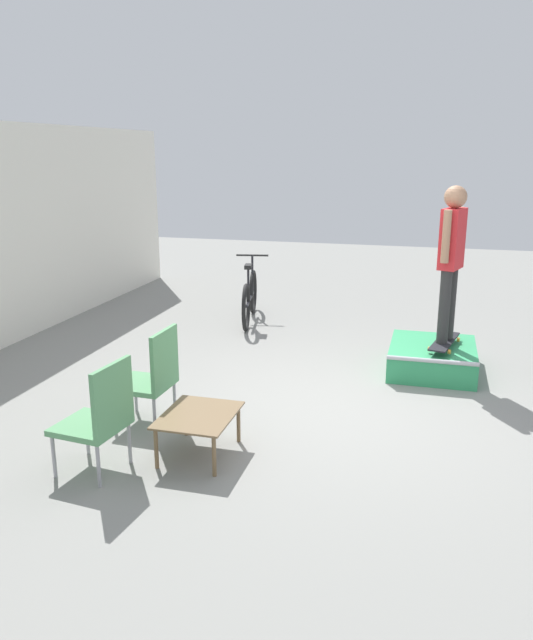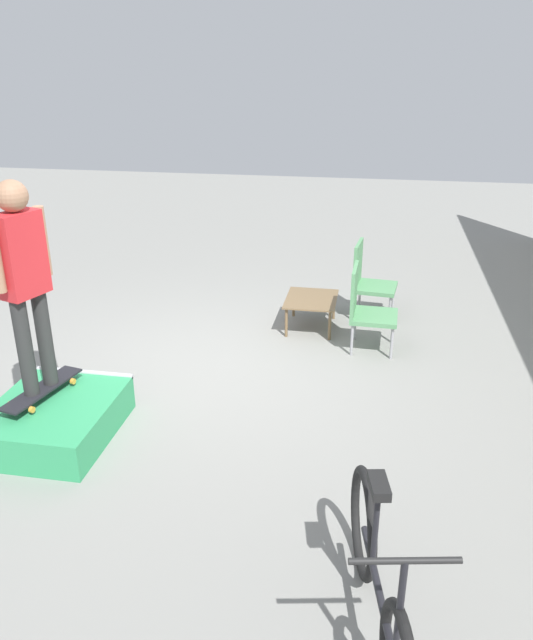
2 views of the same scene
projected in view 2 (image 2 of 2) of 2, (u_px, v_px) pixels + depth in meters
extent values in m
plane|color=gray|center=(206.00, 368.00, 6.75)|extent=(24.00, 24.00, 0.00)
cube|color=#339E60|center=(55.00, 420.00, 5.49)|extent=(1.20, 1.02, 0.32)
cylinder|color=#B7B7BC|center=(83.00, 372.00, 5.97)|extent=(0.05, 1.02, 0.05)
cube|color=black|center=(42.00, 389.00, 5.49)|extent=(0.89, 0.38, 0.02)
cylinder|color=gold|center=(32.00, 410.00, 5.23)|extent=(0.06, 0.04, 0.05)
cylinder|color=gold|center=(10.00, 404.00, 5.31)|extent=(0.06, 0.04, 0.05)
cylinder|color=gold|center=(73.00, 381.00, 5.69)|extent=(0.06, 0.04, 0.05)
cylinder|color=gold|center=(53.00, 377.00, 5.77)|extent=(0.06, 0.04, 0.05)
cylinder|color=#2D2D2D|center=(45.00, 338.00, 5.40)|extent=(0.13, 0.13, 0.87)
cylinder|color=#2D2D2D|center=(25.00, 348.00, 5.22)|extent=(0.13, 0.13, 0.87)
cube|color=red|center=(21.00, 255.00, 5.01)|extent=(0.42, 0.31, 0.69)
cylinder|color=#A87A5B|center=(43.00, 241.00, 5.19)|extent=(0.09, 0.09, 0.59)
sphere|color=#A87A5B|center=(12.00, 196.00, 4.83)|extent=(0.25, 0.25, 0.25)
cube|color=brown|center=(311.00, 299.00, 7.64)|extent=(0.76, 0.62, 0.02)
cylinder|color=brown|center=(294.00, 303.00, 8.05)|extent=(0.04, 0.04, 0.37)
cylinder|color=brown|center=(286.00, 322.00, 7.45)|extent=(0.04, 0.04, 0.37)
cylinder|color=brown|center=(334.00, 305.00, 7.97)|extent=(0.04, 0.04, 0.37)
cylinder|color=brown|center=(330.00, 325.00, 7.37)|extent=(0.04, 0.04, 0.37)
cylinder|color=#99999E|center=(390.00, 311.00, 7.78)|extent=(0.03, 0.03, 0.38)
cylinder|color=#99999E|center=(393.00, 299.00, 8.17)|extent=(0.03, 0.03, 0.38)
cylinder|color=#99999E|center=(355.00, 307.00, 7.90)|extent=(0.03, 0.03, 0.38)
cylinder|color=#99999E|center=(360.00, 296.00, 8.29)|extent=(0.03, 0.03, 0.38)
cube|color=#569360|center=(375.00, 287.00, 7.95)|extent=(0.57, 0.57, 0.05)
cube|color=#569360|center=(358.00, 263.00, 7.90)|extent=(0.52, 0.10, 0.55)
cylinder|color=#99999E|center=(392.00, 343.00, 6.90)|extent=(0.03, 0.03, 0.38)
cylinder|color=#99999E|center=(393.00, 328.00, 7.29)|extent=(0.03, 0.03, 0.38)
cylinder|color=#99999E|center=(352.00, 340.00, 6.98)|extent=(0.03, 0.03, 0.38)
cylinder|color=#99999E|center=(355.00, 325.00, 7.38)|extent=(0.03, 0.03, 0.38)
cube|color=#569360|center=(374.00, 317.00, 7.05)|extent=(0.54, 0.54, 0.05)
cube|color=#569360|center=(354.00, 290.00, 6.98)|extent=(0.52, 0.06, 0.55)
torus|color=black|center=(363.00, 523.00, 3.98)|extent=(0.72, 0.19, 0.72)
cylinder|color=black|center=(378.00, 589.00, 3.48)|extent=(0.97, 0.23, 0.04)
cylinder|color=black|center=(375.00, 528.00, 3.56)|extent=(0.04, 0.04, 0.53)
cube|color=black|center=(379.00, 486.00, 3.44)|extent=(0.23, 0.14, 0.06)
cylinder|color=black|center=(399.00, 612.00, 2.96)|extent=(0.04, 0.04, 0.63)
cylinder|color=black|center=(405.00, 561.00, 2.84)|extent=(0.13, 0.52, 0.03)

